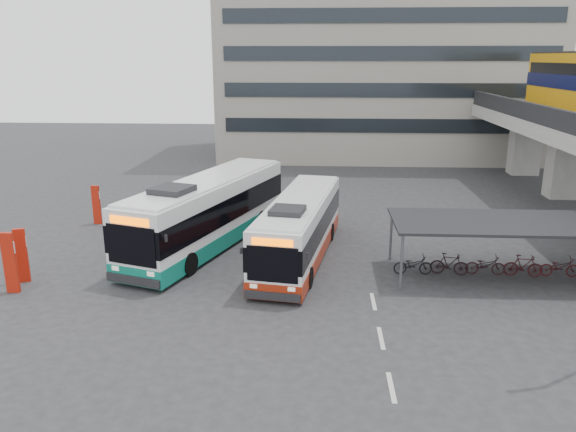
{
  "coord_description": "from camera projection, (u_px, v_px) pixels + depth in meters",
  "views": [
    {
      "loc": [
        0.3,
        -20.59,
        9.35
      ],
      "look_at": [
        -1.19,
        5.17,
        2.0
      ],
      "focal_mm": 35.0,
      "sensor_mm": 36.0,
      "label": 1
    }
  ],
  "objects": [
    {
      "name": "pedestrian",
      "position": [
        156.0,
        252.0,
        25.49
      ],
      "size": [
        0.5,
        0.66,
        1.62
      ],
      "primitive_type": "imported",
      "rotation": [
        0.0,
        0.0,
        1.36
      ],
      "color": "black",
      "rests_on": "ground"
    },
    {
      "name": "office_block",
      "position": [
        382.0,
        22.0,
        53.16
      ],
      "size": [
        30.0,
        15.0,
        25.0
      ],
      "primitive_type": "cube",
      "color": "gray",
      "rests_on": "ground"
    },
    {
      "name": "sign_totem_north",
      "position": [
        96.0,
        204.0,
        32.25
      ],
      "size": [
        0.49,
        0.2,
        2.26
      ],
      "rotation": [
        0.0,
        0.0,
        -0.13
      ],
      "color": "#AD1A0A",
      "rests_on": "ground"
    },
    {
      "name": "sign_totem_south",
      "position": [
        10.0,
        262.0,
        22.74
      ],
      "size": [
        0.56,
        0.17,
        2.57
      ],
      "rotation": [
        0.0,
        0.0,
        0.02
      ],
      "color": "#AD1A0A",
      "rests_on": "ground"
    },
    {
      "name": "bike_shelter",
      "position": [
        507.0,
        245.0,
        24.37
      ],
      "size": [
        10.0,
        4.0,
        2.54
      ],
      "color": "#595B60",
      "rests_on": "ground"
    },
    {
      "name": "ground",
      "position": [
        310.0,
        300.0,
        22.35
      ],
      "size": [
        120.0,
        120.0,
        0.0
      ],
      "primitive_type": "plane",
      "color": "#28282B",
      "rests_on": "ground"
    },
    {
      "name": "road_markings",
      "position": [
        381.0,
        338.0,
        19.33
      ],
      "size": [
        0.15,
        7.6,
        0.01
      ],
      "color": "beige",
      "rests_on": "ground"
    },
    {
      "name": "sign_totem_mid",
      "position": [
        22.0,
        255.0,
        23.86
      ],
      "size": [
        0.5,
        0.29,
        2.38
      ],
      "rotation": [
        0.0,
        0.0,
        0.31
      ],
      "color": "#AD1A0A",
      "rests_on": "ground"
    },
    {
      "name": "bus_teal",
      "position": [
        208.0,
        212.0,
        28.47
      ],
      "size": [
        6.61,
        12.81,
        3.73
      ],
      "rotation": [
        0.0,
        0.0,
        -0.33
      ],
      "color": "white",
      "rests_on": "ground"
    },
    {
      "name": "bus_main",
      "position": [
        300.0,
        228.0,
        26.62
      ],
      "size": [
        4.03,
        11.1,
        3.21
      ],
      "rotation": [
        0.0,
        0.0,
        -0.16
      ],
      "color": "white",
      "rests_on": "ground"
    }
  ]
}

